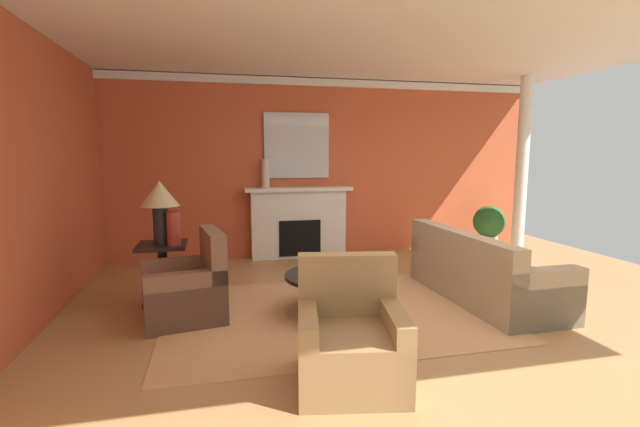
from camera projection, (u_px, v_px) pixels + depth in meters
name	position (u px, v px, depth m)	size (l,w,h in m)	color
ground_plane	(393.00, 315.00, 4.83)	(9.34, 9.34, 0.00)	tan
wall_fireplace	(325.00, 168.00, 7.66)	(7.79, 0.12, 3.01)	#C65633
wall_window	(17.00, 181.00, 4.09)	(0.12, 6.77, 3.01)	#C65633
ceiling_panel	(389.00, 32.00, 4.70)	(7.79, 6.77, 0.06)	white
crown_moulding	(327.00, 83.00, 7.39)	(7.79, 0.08, 0.12)	white
area_rug	(330.00, 313.00, 4.88)	(3.55, 2.51, 0.01)	tan
fireplace	(299.00, 224.00, 7.47)	(1.80, 0.35, 1.20)	white
mantel_mirror	(297.00, 146.00, 7.40)	(1.10, 0.04, 1.09)	silver
sofa	(481.00, 275.00, 5.31)	(0.96, 2.13, 0.85)	tan
armchair_near_window	(188.00, 291.00, 4.69)	(0.93, 0.93, 0.95)	brown
armchair_facing_fireplace	(350.00, 343.00, 3.40)	(0.93, 0.93, 0.95)	#9E7A4C
coffee_table	(330.00, 284.00, 4.84)	(1.00, 1.00, 0.45)	black
side_table	(163.00, 268.00, 5.24)	(0.56, 0.56, 0.70)	black
table_lamp	(160.00, 200.00, 5.13)	(0.44, 0.44, 0.75)	black
vase_on_side_table	(174.00, 229.00, 5.09)	(0.15, 0.15, 0.39)	#9E3328
vase_mantel_left	(266.00, 173.00, 7.18)	(0.13, 0.13, 0.47)	beige
book_red_cover	(334.00, 270.00, 4.87)	(0.19, 0.18, 0.05)	tan
book_art_folio	(324.00, 264.00, 4.93)	(0.19, 0.20, 0.06)	maroon
potted_plant	(489.00, 225.00, 7.87)	(0.56, 0.56, 0.83)	#BCB29E
column_white	(522.00, 169.00, 7.34)	(0.20, 0.20, 3.01)	white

